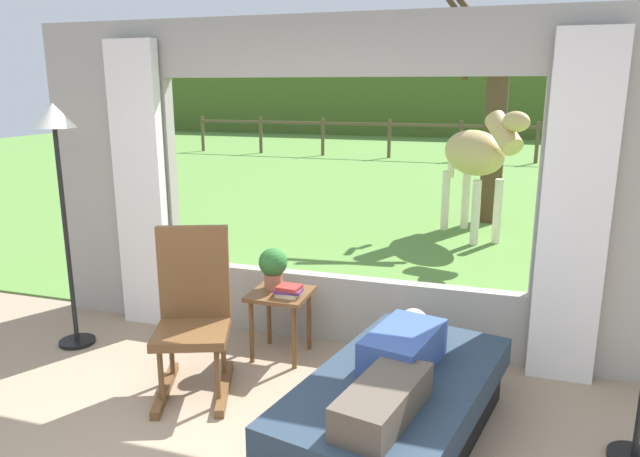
% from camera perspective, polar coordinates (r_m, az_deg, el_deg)
% --- Properties ---
extents(back_wall_with_window, '(5.20, 0.12, 2.55)m').
position_cam_1_polar(back_wall_with_window, '(4.54, 1.77, 3.76)').
color(back_wall_with_window, '#9E998E').
rests_on(back_wall_with_window, ground_plane).
extents(curtain_panel_left, '(0.44, 0.10, 2.40)m').
position_cam_1_polar(curtain_panel_left, '(5.14, -17.15, 3.79)').
color(curtain_panel_left, silver).
rests_on(curtain_panel_left, ground_plane).
extents(curtain_panel_right, '(0.44, 0.10, 2.40)m').
position_cam_1_polar(curtain_panel_right, '(4.27, 23.60, 1.30)').
color(curtain_panel_right, silver).
rests_on(curtain_panel_right, ground_plane).
extents(outdoor_pasture_lawn, '(36.00, 21.68, 0.02)m').
position_cam_1_polar(outdoor_pasture_lawn, '(15.38, 13.01, 5.82)').
color(outdoor_pasture_lawn, '#568438').
rests_on(outdoor_pasture_lawn, ground_plane).
extents(distant_hill_ridge, '(36.00, 2.00, 2.40)m').
position_cam_1_polar(distant_hill_ridge, '(25.08, 15.16, 11.36)').
color(distant_hill_ridge, '#486025').
rests_on(distant_hill_ridge, ground_plane).
extents(recliner_sofa, '(1.24, 1.85, 0.42)m').
position_cam_1_polar(recliner_sofa, '(3.57, 7.56, -16.98)').
color(recliner_sofa, black).
rests_on(recliner_sofa, ground_plane).
extents(reclining_person, '(0.46, 1.43, 0.22)m').
position_cam_1_polar(reclining_person, '(3.38, 7.57, -12.97)').
color(reclining_person, '#334C8C').
rests_on(reclining_person, recliner_sofa).
extents(rocking_chair, '(0.67, 0.80, 1.12)m').
position_cam_1_polar(rocking_chair, '(4.08, -12.26, -7.99)').
color(rocking_chair, brown).
rests_on(rocking_chair, ground_plane).
extents(side_table, '(0.44, 0.44, 0.52)m').
position_cam_1_polar(side_table, '(4.48, -3.87, -7.33)').
color(side_table, brown).
rests_on(side_table, ground_plane).
extents(potted_plant, '(0.22, 0.22, 0.32)m').
position_cam_1_polar(potted_plant, '(4.47, -4.61, -3.63)').
color(potted_plant, '#9E6042').
rests_on(potted_plant, side_table).
extents(book_stack, '(0.21, 0.16, 0.08)m').
position_cam_1_polar(book_stack, '(4.34, -3.09, -6.10)').
color(book_stack, beige).
rests_on(book_stack, side_table).
extents(floor_lamp_left, '(0.32, 0.32, 1.91)m').
position_cam_1_polar(floor_lamp_left, '(4.84, -24.27, 6.73)').
color(floor_lamp_left, black).
rests_on(floor_lamp_left, ground_plane).
extents(horse, '(1.29, 1.70, 1.73)m').
position_cam_1_polar(horse, '(8.05, 15.06, 7.00)').
color(horse, tan).
rests_on(horse, outdoor_pasture_lawn).
extents(pasture_tree, '(1.07, 1.41, 3.33)m').
position_cam_1_polar(pasture_tree, '(9.08, 16.53, 10.61)').
color(pasture_tree, '#4C3823').
rests_on(pasture_tree, outdoor_pasture_lawn).
extents(pasture_fence_line, '(16.10, 0.10, 1.10)m').
position_cam_1_polar(pasture_fence_line, '(16.77, 13.59, 8.95)').
color(pasture_fence_line, brown).
rests_on(pasture_fence_line, outdoor_pasture_lawn).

